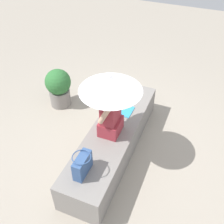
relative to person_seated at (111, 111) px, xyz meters
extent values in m
plane|color=#9E9384|center=(-0.06, 0.02, -0.85)|extent=(14.00, 14.00, 0.00)
cube|color=gray|center=(-0.06, 0.02, -0.62)|extent=(2.42, 0.62, 0.47)
cube|color=#992D38|center=(0.00, 0.00, -0.28)|extent=(0.34, 0.29, 0.22)
cube|color=#992D38|center=(0.00, 0.00, 0.07)|extent=(0.32, 0.21, 0.48)
sphere|color=tan|center=(0.00, 0.00, 0.41)|extent=(0.20, 0.20, 0.20)
cylinder|color=tan|center=(0.20, 0.00, 0.10)|extent=(0.07, 0.20, 0.32)
cylinder|color=tan|center=(-0.20, 0.00, 0.10)|extent=(0.07, 0.20, 0.32)
cylinder|color=#B7B7BC|center=(0.06, 0.03, 0.09)|extent=(0.02, 0.02, 0.96)
cone|color=silver|center=(0.06, 0.03, 0.49)|extent=(0.80, 0.80, 0.18)
sphere|color=#B7B7BC|center=(0.06, 0.03, 0.59)|extent=(0.03, 0.03, 0.03)
cube|color=#335184|center=(0.79, -0.04, -0.25)|extent=(0.31, 0.12, 0.27)
torus|color=#335184|center=(0.79, -0.04, -0.10)|extent=(0.23, 0.23, 0.01)
cube|color=#339ED1|center=(-0.51, 0.05, -0.38)|extent=(0.28, 0.21, 0.01)
cylinder|color=gray|center=(-0.77, -1.34, -0.70)|extent=(0.38, 0.38, 0.31)
sphere|color=#2D6B33|center=(-0.77, -1.34, -0.36)|extent=(0.46, 0.46, 0.46)
camera|label=1|loc=(2.52, 1.05, 2.32)|focal=42.63mm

